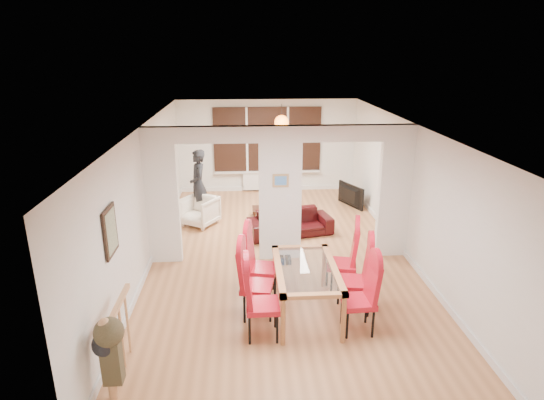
{
  "coord_description": "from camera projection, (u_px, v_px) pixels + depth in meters",
  "views": [
    {
      "loc": [
        -0.68,
        -8.13,
        3.91
      ],
      "look_at": [
        -0.11,
        0.6,
        0.99
      ],
      "focal_mm": 30.0,
      "sensor_mm": 36.0,
      "label": 1
    }
  ],
  "objects": [
    {
      "name": "room_walls",
      "position": [
        280.0,
        194.0,
        8.57
      ],
      "size": [
        5.0,
        9.0,
        2.6
      ],
      "primitive_type": null,
      "color": "silver",
      "rests_on": "floor"
    },
    {
      "name": "television",
      "position": [
        348.0,
        196.0,
        11.77
      ],
      "size": [
        0.97,
        0.53,
        0.58
      ],
      "primitive_type": "imported",
      "rotation": [
        0.0,
        0.0,
        1.99
      ],
      "color": "black",
      "rests_on": "floor"
    },
    {
      "name": "dining_chair_rb",
      "position": [
        354.0,
        277.0,
        6.97
      ],
      "size": [
        0.54,
        0.54,
        1.16
      ],
      "primitive_type": null,
      "rotation": [
        0.0,
        0.0,
        -0.18
      ],
      "color": "red",
      "rests_on": "floor"
    },
    {
      "name": "dining_table",
      "position": [
        306.0,
        290.0,
        6.97
      ],
      "size": [
        0.94,
        1.67,
        0.78
      ],
      "primitive_type": null,
      "color": "#AE6F40",
      "rests_on": "floor"
    },
    {
      "name": "wall_poster",
      "position": [
        110.0,
        231.0,
        6.05
      ],
      "size": [
        0.04,
        0.52,
        0.67
      ],
      "primitive_type": "cube",
      "color": "gray",
      "rests_on": "room_walls"
    },
    {
      "name": "pillar_photo",
      "position": [
        281.0,
        181.0,
        8.38
      ],
      "size": [
        0.3,
        0.03,
        0.25
      ],
      "primitive_type": "cube",
      "color": "#4C8CD8",
      "rests_on": "divider_wall"
    },
    {
      "name": "dining_chair_lc",
      "position": [
        262.0,
        264.0,
        7.38
      ],
      "size": [
        0.56,
        0.56,
        1.18
      ],
      "primitive_type": null,
      "rotation": [
        0.0,
        0.0,
        -0.22
      ],
      "color": "red",
      "rests_on": "floor"
    },
    {
      "name": "dining_chair_lb",
      "position": [
        257.0,
        281.0,
        6.84
      ],
      "size": [
        0.54,
        0.54,
        1.17
      ],
      "primitive_type": null,
      "rotation": [
        0.0,
        0.0,
        -0.19
      ],
      "color": "red",
      "rests_on": "floor"
    },
    {
      "name": "armchair",
      "position": [
        199.0,
        211.0,
        10.53
      ],
      "size": [
        1.0,
        1.0,
        0.67
      ],
      "primitive_type": "imported",
      "rotation": [
        0.0,
        0.0,
        -0.56
      ],
      "color": "beige",
      "rests_on": "floor"
    },
    {
      "name": "bay_window_blinds",
      "position": [
        267.0,
        139.0,
        12.71
      ],
      "size": [
        3.0,
        0.08,
        1.8
      ],
      "primitive_type": "cube",
      "color": "black",
      "rests_on": "room_walls"
    },
    {
      "name": "bottle",
      "position": [
        268.0,
        202.0,
        11.01
      ],
      "size": [
        0.07,
        0.07,
        0.28
      ],
      "primitive_type": "cylinder",
      "color": "#143F19",
      "rests_on": "coffee_table"
    },
    {
      "name": "dining_chair_rc",
      "position": [
        342.0,
        260.0,
        7.52
      ],
      "size": [
        0.57,
        0.57,
        1.18
      ],
      "primitive_type": null,
      "rotation": [
        0.0,
        0.0,
        -0.22
      ],
      "color": "red",
      "rests_on": "floor"
    },
    {
      "name": "shoes",
      "position": [
        285.0,
        260.0,
        8.72
      ],
      "size": [
        0.23,
        0.25,
        0.1
      ],
      "primitive_type": null,
      "color": "black",
      "rests_on": "floor"
    },
    {
      "name": "sofa",
      "position": [
        290.0,
        223.0,
        10.01
      ],
      "size": [
        1.94,
        1.1,
        0.53
      ],
      "primitive_type": "imported",
      "rotation": [
        0.0,
        0.0,
        0.22
      ],
      "color": "black",
      "rests_on": "floor"
    },
    {
      "name": "coffee_table",
      "position": [
        273.0,
        213.0,
        11.08
      ],
      "size": [
        1.05,
        0.63,
        0.23
      ],
      "primitive_type": null,
      "rotation": [
        0.0,
        0.0,
        -0.14
      ],
      "color": "#331A11",
      "rests_on": "floor"
    },
    {
      "name": "stair_newel",
      "position": [
        120.0,
        334.0,
        5.64
      ],
      "size": [
        0.4,
        1.2,
        1.1
      ],
      "primitive_type": null,
      "color": "tan",
      "rests_on": "floor"
    },
    {
      "name": "divider_wall",
      "position": [
        280.0,
        194.0,
        8.57
      ],
      "size": [
        5.0,
        0.18,
        2.6
      ],
      "primitive_type": "cube",
      "color": "white",
      "rests_on": "floor"
    },
    {
      "name": "dining_chair_ra",
      "position": [
        358.0,
        296.0,
        6.47
      ],
      "size": [
        0.47,
        0.47,
        1.12
      ],
      "primitive_type": null,
      "rotation": [
        0.0,
        0.0,
        0.05
      ],
      "color": "red",
      "rests_on": "floor"
    },
    {
      "name": "dining_chair_la",
      "position": [
        263.0,
        300.0,
        6.34
      ],
      "size": [
        0.47,
        0.47,
        1.16
      ],
      "primitive_type": null,
      "rotation": [
        0.0,
        0.0,
        0.01
      ],
      "color": "red",
      "rests_on": "floor"
    },
    {
      "name": "bowl",
      "position": [
        271.0,
        206.0,
        11.08
      ],
      "size": [
        0.21,
        0.21,
        0.05
      ],
      "primitive_type": "imported",
      "color": "#331A11",
      "rests_on": "coffee_table"
    },
    {
      "name": "floor",
      "position": [
        280.0,
        257.0,
        8.98
      ],
      "size": [
        5.0,
        9.0,
        0.01
      ],
      "primitive_type": "cube",
      "color": "#B47648",
      "rests_on": "ground"
    },
    {
      "name": "person",
      "position": [
        198.0,
        185.0,
        10.75
      ],
      "size": [
        0.7,
        0.54,
        1.69
      ],
      "primitive_type": "imported",
      "rotation": [
        0.0,
        0.0,
        -1.32
      ],
      "color": "black",
      "rests_on": "floor"
    },
    {
      "name": "radiator",
      "position": [
        268.0,
        181.0,
        13.05
      ],
      "size": [
        1.4,
        0.08,
        0.5
      ],
      "primitive_type": "cube",
      "color": "white",
      "rests_on": "floor"
    },
    {
      "name": "pendant_light",
      "position": [
        282.0,
        122.0,
        11.44
      ],
      "size": [
        0.36,
        0.36,
        0.36
      ],
      "primitive_type": "sphere",
      "color": "orange",
      "rests_on": "room_walls"
    }
  ]
}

